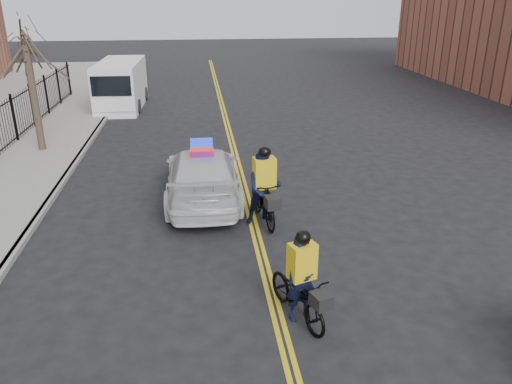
{
  "coord_description": "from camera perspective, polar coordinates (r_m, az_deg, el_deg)",
  "views": [
    {
      "loc": [
        -1.41,
        -9.94,
        6.01
      ],
      "look_at": [
        -0.02,
        1.63,
        1.3
      ],
      "focal_mm": 35.0,
      "sensor_mm": 36.0,
      "label": 1
    }
  ],
  "objects": [
    {
      "name": "cyclist_far",
      "position": [
        13.64,
        0.96,
        -0.14
      ],
      "size": [
        1.08,
        2.25,
        2.21
      ],
      "rotation": [
        0.0,
        0.0,
        0.14
      ],
      "color": "black",
      "rests_on": "ground"
    },
    {
      "name": "ground",
      "position": [
        11.7,
        1.07,
        -8.9
      ],
      "size": [
        120.0,
        120.0,
        0.0
      ],
      "primitive_type": "plane",
      "color": "black",
      "rests_on": "ground"
    },
    {
      "name": "curb",
      "position": [
        19.45,
        -20.14,
        2.85
      ],
      "size": [
        0.2,
        60.0,
        0.15
      ],
      "primitive_type": "cube",
      "color": "gray",
      "rests_on": "ground"
    },
    {
      "name": "police_cruiser",
      "position": [
        15.34,
        -6.1,
        2.01
      ],
      "size": [
        2.23,
        5.46,
        1.74
      ],
      "rotation": [
        0.0,
        0.0,
        3.14
      ],
      "color": "silver",
      "rests_on": "ground"
    },
    {
      "name": "center_line_left",
      "position": [
        18.97,
        -2.46,
        3.52
      ],
      "size": [
        0.1,
        60.0,
        0.01
      ],
      "primitive_type": "cube",
      "color": "gold",
      "rests_on": "ground"
    },
    {
      "name": "street_tree",
      "position": [
        21.03,
        -24.59,
        13.33
      ],
      "size": [
        3.2,
        3.2,
        4.8
      ],
      "color": "#3A2D22",
      "rests_on": "sidewalk"
    },
    {
      "name": "cargo_van",
      "position": [
        28.81,
        -15.21,
        11.66
      ],
      "size": [
        2.41,
        5.96,
        2.48
      ],
      "rotation": [
        0.0,
        0.0,
        -0.02
      ],
      "color": "white",
      "rests_on": "ground"
    },
    {
      "name": "center_line_right",
      "position": [
        18.98,
        -1.97,
        3.54
      ],
      "size": [
        0.1,
        60.0,
        0.01
      ],
      "primitive_type": "cube",
      "color": "gold",
      "rests_on": "ground"
    },
    {
      "name": "sidewalk",
      "position": [
        19.86,
        -24.35,
        2.6
      ],
      "size": [
        3.0,
        60.0,
        0.15
      ],
      "primitive_type": "cube",
      "color": "gray",
      "rests_on": "ground"
    },
    {
      "name": "cyclist_near",
      "position": [
        9.87,
        5.2,
        -10.91
      ],
      "size": [
        1.3,
        2.06,
        1.91
      ],
      "rotation": [
        0.0,
        0.0,
        0.35
      ],
      "color": "black",
      "rests_on": "ground"
    }
  ]
}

